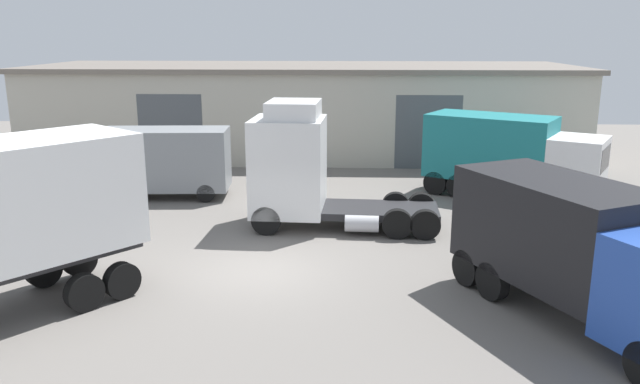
{
  "coord_description": "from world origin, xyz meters",
  "views": [
    {
      "loc": [
        2.27,
        -16.21,
        6.47
      ],
      "look_at": [
        1.51,
        2.87,
        1.6
      ],
      "focal_mm": 35.0,
      "sensor_mm": 36.0,
      "label": 1
    }
  ],
  "objects_px": {
    "tractor_unit_white": "(301,168)",
    "box_truck_blue": "(580,246)",
    "box_truck_white": "(510,153)",
    "gravel_pile": "(13,182)",
    "delivery_van_grey": "(162,161)"
  },
  "relations": [
    {
      "from": "delivery_van_grey",
      "to": "box_truck_blue",
      "type": "height_order",
      "value": "box_truck_blue"
    },
    {
      "from": "tractor_unit_white",
      "to": "delivery_van_grey",
      "type": "bearing_deg",
      "value": -29.32
    },
    {
      "from": "tractor_unit_white",
      "to": "box_truck_white",
      "type": "height_order",
      "value": "tractor_unit_white"
    },
    {
      "from": "delivery_van_grey",
      "to": "gravel_pile",
      "type": "bearing_deg",
      "value": 6.63
    },
    {
      "from": "box_truck_white",
      "to": "tractor_unit_white",
      "type": "bearing_deg",
      "value": -123.02
    },
    {
      "from": "box_truck_blue",
      "to": "box_truck_white",
      "type": "bearing_deg",
      "value": 147.36
    },
    {
      "from": "delivery_van_grey",
      "to": "box_truck_blue",
      "type": "relative_size",
      "value": 0.75
    },
    {
      "from": "tractor_unit_white",
      "to": "gravel_pile",
      "type": "xyz_separation_m",
      "value": [
        -11.56,
        2.74,
        -1.22
      ]
    },
    {
      "from": "tractor_unit_white",
      "to": "box_truck_blue",
      "type": "xyz_separation_m",
      "value": [
        6.83,
        -6.96,
        -0.24
      ]
    },
    {
      "from": "box_truck_blue",
      "to": "gravel_pile",
      "type": "xyz_separation_m",
      "value": [
        -18.39,
        9.7,
        -0.97
      ]
    },
    {
      "from": "delivery_van_grey",
      "to": "gravel_pile",
      "type": "height_order",
      "value": "delivery_van_grey"
    },
    {
      "from": "box_truck_white",
      "to": "gravel_pile",
      "type": "relative_size",
      "value": 1.55
    },
    {
      "from": "box_truck_white",
      "to": "gravel_pile",
      "type": "height_order",
      "value": "box_truck_white"
    },
    {
      "from": "delivery_van_grey",
      "to": "box_truck_white",
      "type": "distance_m",
      "value": 13.95
    },
    {
      "from": "box_truck_blue",
      "to": "box_truck_white",
      "type": "height_order",
      "value": "box_truck_white"
    }
  ]
}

